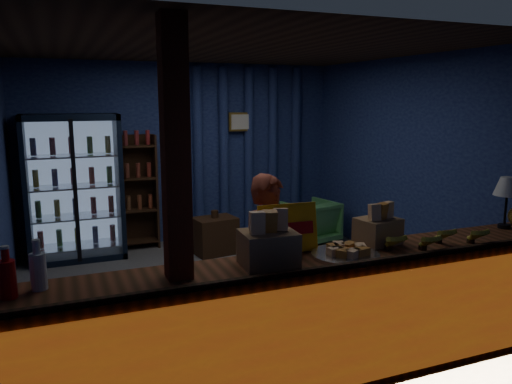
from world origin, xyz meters
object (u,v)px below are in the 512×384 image
pastry_tray (346,253)px  table_lamp (508,188)px  shopkeeper (269,262)px  green_chair (311,222)px

pastry_tray → table_lamp: size_ratio=1.09×
pastry_tray → shopkeeper: bearing=116.5°
shopkeeper → pastry_tray: 0.76m
pastry_tray → table_lamp: bearing=5.8°
shopkeeper → green_chair: size_ratio=2.17×
shopkeeper → table_lamp: (2.09, -0.47, 0.57)m
pastry_tray → table_lamp: table_lamp is taller
green_chair → pastry_tray: 3.66m
pastry_tray → green_chair: bearing=65.7°
table_lamp → green_chair: bearing=95.2°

